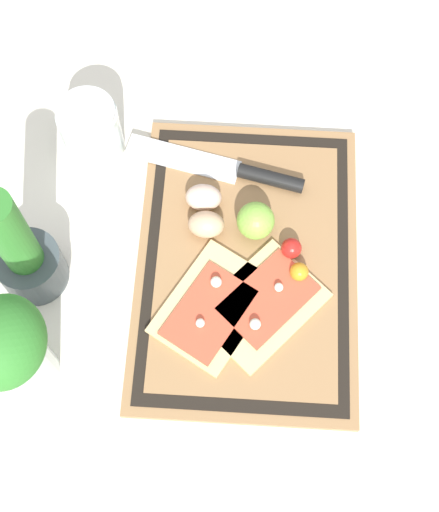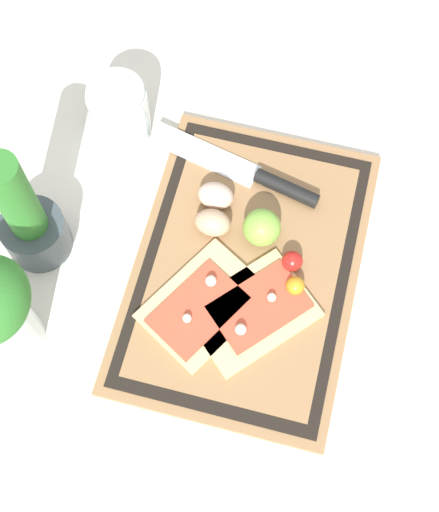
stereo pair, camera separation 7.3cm
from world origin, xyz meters
name	(u,v)px [view 2 (the right image)]	position (x,y,z in m)	size (l,w,h in m)	color
ground_plane	(246,271)	(0.00, 0.00, 0.00)	(6.00, 6.00, 0.00)	silver
cutting_board	(246,269)	(0.00, 0.00, 0.01)	(0.46, 0.32, 0.02)	#997047
pizza_slice_near	(253,311)	(-0.06, -0.03, 0.02)	(0.20, 0.20, 0.02)	#DBBC7F
pizza_slice_far	(203,305)	(-0.07, 0.05, 0.02)	(0.20, 0.18, 0.02)	#DBBC7F
knife	(261,178)	(0.14, 0.01, 0.02)	(0.09, 0.28, 0.02)	silver
egg_brown	(213,223)	(0.05, 0.06, 0.04)	(0.04, 0.05, 0.04)	tan
egg_pink	(216,196)	(0.09, 0.07, 0.04)	(0.04, 0.05, 0.04)	beige
lime	(262,228)	(0.05, -0.01, 0.04)	(0.05, 0.05, 0.05)	#7FB742
cherry_tomato_red	(292,261)	(0.02, -0.06, 0.03)	(0.03, 0.03, 0.03)	red
cherry_tomato_yellow	(295,286)	(-0.02, -0.07, 0.03)	(0.03, 0.03, 0.03)	orange
herb_pot	(28,221)	(-0.03, 0.30, 0.08)	(0.09, 0.09, 0.23)	#3D474C
sauce_jar	(120,113)	(0.19, 0.24, 0.04)	(0.09, 0.09, 0.10)	silver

